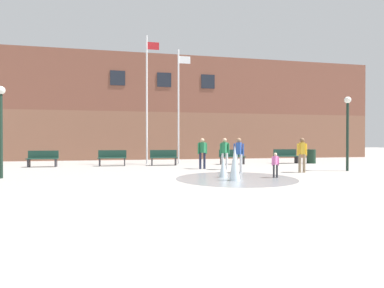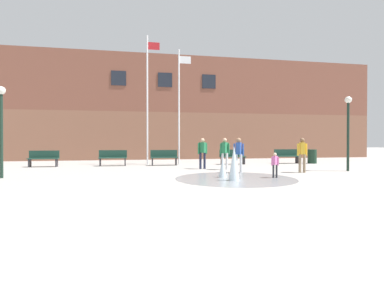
{
  "view_description": "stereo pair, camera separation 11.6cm",
  "coord_description": "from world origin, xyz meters",
  "px_view_note": "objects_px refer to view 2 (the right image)",
  "views": [
    {
      "loc": [
        -2.41,
        -6.7,
        1.46
      ],
      "look_at": [
        0.45,
        7.67,
        1.3
      ],
      "focal_mm": 28.0,
      "sensor_mm": 36.0,
      "label": 1
    },
    {
      "loc": [
        -2.29,
        -6.72,
        1.46
      ],
      "look_at": [
        0.45,
        7.67,
        1.3
      ],
      "focal_mm": 28.0,
      "sensor_mm": 36.0,
      "label": 2
    }
  ],
  "objects_px": {
    "park_bench_near_trashcan": "(233,157)",
    "park_bench_far_right": "(287,156)",
    "park_bench_under_right_flagpole": "(164,157)",
    "child_with_pink_shirt": "(275,163)",
    "lamp_post_left_lane": "(1,118)",
    "adult_watching": "(239,152)",
    "lamp_post_right_lane": "(348,122)",
    "trash_can": "(312,156)",
    "adult_near_bench": "(225,151)",
    "flagpole_left": "(148,96)",
    "park_bench_far_left": "(44,158)",
    "teen_by_trashcan": "(202,151)",
    "adult_in_red": "(302,152)",
    "park_bench_left_of_flagpoles": "(113,158)",
    "flagpole_right": "(179,103)"
  },
  "relations": [
    {
      "from": "park_bench_near_trashcan",
      "to": "park_bench_far_right",
      "type": "bearing_deg",
      "value": 0.45
    },
    {
      "from": "park_bench_far_right",
      "to": "park_bench_under_right_flagpole",
      "type": "bearing_deg",
      "value": -179.84
    },
    {
      "from": "child_with_pink_shirt",
      "to": "lamp_post_left_lane",
      "type": "xyz_separation_m",
      "value": [
        -10.52,
        1.91,
        1.78
      ]
    },
    {
      "from": "park_bench_under_right_flagpole",
      "to": "adult_watching",
      "type": "distance_m",
      "value": 5.61
    },
    {
      "from": "lamp_post_right_lane",
      "to": "trash_can",
      "type": "bearing_deg",
      "value": 76.32
    },
    {
      "from": "adult_near_bench",
      "to": "flagpole_left",
      "type": "xyz_separation_m",
      "value": [
        -3.67,
        3.94,
        3.25
      ]
    },
    {
      "from": "park_bench_under_right_flagpole",
      "to": "park_bench_far_left",
      "type": "bearing_deg",
      "value": 178.07
    },
    {
      "from": "park_bench_under_right_flagpole",
      "to": "teen_by_trashcan",
      "type": "height_order",
      "value": "teen_by_trashcan"
    },
    {
      "from": "adult_in_red",
      "to": "park_bench_near_trashcan",
      "type": "bearing_deg",
      "value": -146.64
    },
    {
      "from": "park_bench_left_of_flagpoles",
      "to": "child_with_pink_shirt",
      "type": "relative_size",
      "value": 1.62
    },
    {
      "from": "child_with_pink_shirt",
      "to": "flagpole_right",
      "type": "bearing_deg",
      "value": 73.49
    },
    {
      "from": "park_bench_under_right_flagpole",
      "to": "flagpole_right",
      "type": "relative_size",
      "value": 0.22
    },
    {
      "from": "park_bench_far_right",
      "to": "flagpole_left",
      "type": "xyz_separation_m",
      "value": [
        -8.84,
        0.63,
        3.7
      ]
    },
    {
      "from": "park_bench_near_trashcan",
      "to": "park_bench_left_of_flagpoles",
      "type": "bearing_deg",
      "value": 178.44
    },
    {
      "from": "adult_watching",
      "to": "lamp_post_left_lane",
      "type": "xyz_separation_m",
      "value": [
        -9.77,
        -0.18,
        1.43
      ]
    },
    {
      "from": "park_bench_left_of_flagpoles",
      "to": "park_bench_near_trashcan",
      "type": "xyz_separation_m",
      "value": [
        7.22,
        -0.2,
        0.0
      ]
    },
    {
      "from": "park_bench_left_of_flagpoles",
      "to": "lamp_post_left_lane",
      "type": "xyz_separation_m",
      "value": [
        -3.84,
        -5.12,
        1.88
      ]
    },
    {
      "from": "park_bench_near_trashcan",
      "to": "adult_in_red",
      "type": "relative_size",
      "value": 1.01
    },
    {
      "from": "park_bench_far_right",
      "to": "teen_by_trashcan",
      "type": "height_order",
      "value": "teen_by_trashcan"
    },
    {
      "from": "park_bench_under_right_flagpole",
      "to": "adult_in_red",
      "type": "height_order",
      "value": "adult_in_red"
    },
    {
      "from": "park_bench_left_of_flagpoles",
      "to": "lamp_post_right_lane",
      "type": "distance_m",
      "value": 12.64
    },
    {
      "from": "lamp_post_left_lane",
      "to": "adult_near_bench",
      "type": "bearing_deg",
      "value": 9.8
    },
    {
      "from": "park_bench_far_right",
      "to": "lamp_post_right_lane",
      "type": "height_order",
      "value": "lamp_post_right_lane"
    },
    {
      "from": "park_bench_near_trashcan",
      "to": "adult_in_red",
      "type": "distance_m",
      "value": 5.51
    },
    {
      "from": "park_bench_far_right",
      "to": "adult_near_bench",
      "type": "relative_size",
      "value": 1.01
    },
    {
      "from": "park_bench_near_trashcan",
      "to": "lamp_post_left_lane",
      "type": "bearing_deg",
      "value": -155.99
    },
    {
      "from": "adult_near_bench",
      "to": "adult_in_red",
      "type": "distance_m",
      "value": 3.66
    },
    {
      "from": "park_bench_far_left",
      "to": "teen_by_trashcan",
      "type": "xyz_separation_m",
      "value": [
        8.46,
        -2.89,
        0.45
      ]
    },
    {
      "from": "park_bench_far_left",
      "to": "trash_can",
      "type": "height_order",
      "value": "park_bench_far_left"
    },
    {
      "from": "adult_near_bench",
      "to": "park_bench_far_left",
      "type": "bearing_deg",
      "value": -66.82
    },
    {
      "from": "teen_by_trashcan",
      "to": "adult_in_red",
      "type": "xyz_separation_m",
      "value": [
        4.09,
        -2.61,
        0.0
      ]
    },
    {
      "from": "lamp_post_right_lane",
      "to": "adult_in_red",
      "type": "bearing_deg",
      "value": -174.6
    },
    {
      "from": "park_bench_left_of_flagpoles",
      "to": "park_bench_under_right_flagpole",
      "type": "xyz_separation_m",
      "value": [
        2.97,
        -0.19,
        0.0
      ]
    },
    {
      "from": "lamp_post_right_lane",
      "to": "flagpole_left",
      "type": "bearing_deg",
      "value": 148.59
    },
    {
      "from": "park_bench_near_trashcan",
      "to": "adult_watching",
      "type": "height_order",
      "value": "adult_watching"
    },
    {
      "from": "child_with_pink_shirt",
      "to": "lamp_post_left_lane",
      "type": "bearing_deg",
      "value": 133.5
    },
    {
      "from": "teen_by_trashcan",
      "to": "lamp_post_left_lane",
      "type": "relative_size",
      "value": 0.44
    },
    {
      "from": "adult_near_bench",
      "to": "flagpole_left",
      "type": "relative_size",
      "value": 0.2
    },
    {
      "from": "park_bench_left_of_flagpoles",
      "to": "park_bench_under_right_flagpole",
      "type": "height_order",
      "value": "same"
    },
    {
      "from": "lamp_post_right_lane",
      "to": "park_bench_far_right",
      "type": "bearing_deg",
      "value": 95.28
    },
    {
      "from": "adult_near_bench",
      "to": "flagpole_left",
      "type": "bearing_deg",
      "value": -93.5
    },
    {
      "from": "adult_near_bench",
      "to": "flagpole_right",
      "type": "xyz_separation_m",
      "value": [
        -1.72,
        3.94,
        2.87
      ]
    },
    {
      "from": "park_bench_left_of_flagpoles",
      "to": "flagpole_right",
      "type": "distance_m",
      "value": 5.21
    },
    {
      "from": "park_bench_far_right",
      "to": "adult_watching",
      "type": "distance_m",
      "value": 6.9
    },
    {
      "from": "adult_in_red",
      "to": "adult_near_bench",
      "type": "bearing_deg",
      "value": -106.11
    },
    {
      "from": "park_bench_under_right_flagpole",
      "to": "flagpole_right",
      "type": "distance_m",
      "value": 3.53
    },
    {
      "from": "park_bench_under_right_flagpole",
      "to": "park_bench_near_trashcan",
      "type": "height_order",
      "value": "same"
    },
    {
      "from": "adult_near_bench",
      "to": "lamp_post_right_lane",
      "type": "bearing_deg",
      "value": 116.31
    },
    {
      "from": "park_bench_near_trashcan",
      "to": "child_with_pink_shirt",
      "type": "bearing_deg",
      "value": -94.55
    },
    {
      "from": "adult_near_bench",
      "to": "trash_can",
      "type": "distance_m",
      "value": 7.46
    }
  ]
}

